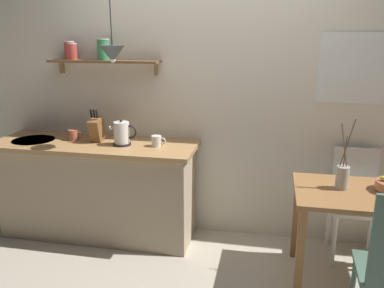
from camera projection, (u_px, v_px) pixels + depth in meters
ground_plane at (198, 263)px, 3.31m from camera, size 14.00×14.00×0.00m
back_wall at (235, 90)px, 3.52m from camera, size 6.80×0.11×2.70m
kitchen_counter at (98, 188)px, 3.68m from camera, size 1.83×0.63×0.90m
wall_shelf at (95, 56)px, 3.53m from camera, size 1.01×0.20×0.31m
dining_table at (365, 208)px, 2.90m from camera, size 1.01×0.67×0.74m
dining_chair_far at (355, 198)px, 3.33m from camera, size 0.41×0.41×0.91m
twig_vase at (342, 176)px, 2.91m from camera, size 0.10×0.09×0.52m
electric_kettle at (122, 134)px, 3.44m from camera, size 0.24×0.16×0.23m
knife_block at (97, 129)px, 3.55m from camera, size 0.10×0.18×0.30m
coffee_mug_by_sink at (74, 135)px, 3.61m from camera, size 0.13×0.09×0.10m
coffee_mug_spare at (157, 141)px, 3.42m from camera, size 0.13×0.09×0.09m
pendant_lamp at (112, 54)px, 3.14m from camera, size 0.20×0.20×0.48m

